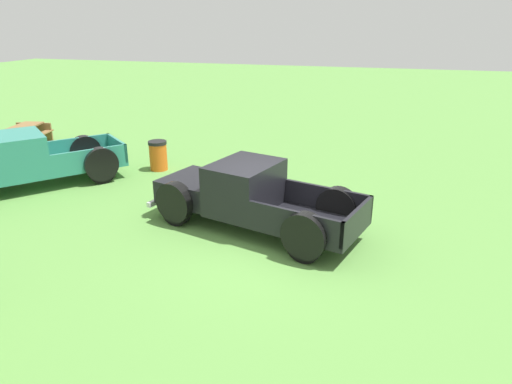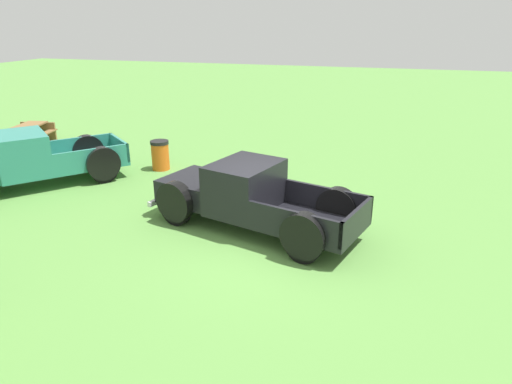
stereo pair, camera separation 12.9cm
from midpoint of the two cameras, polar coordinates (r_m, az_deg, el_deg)
name	(u,v)px [view 1 (the left image)]	position (r m, az deg, el deg)	size (l,w,h in m)	color
ground_plane	(264,243)	(10.13, 0.68, -6.37)	(80.00, 80.00, 0.00)	#5B9342
pickup_truck_foreground	(243,196)	(10.74, -2.00, -0.46)	(3.11, 5.33, 1.54)	black
pickup_truck_behind_left	(17,163)	(14.79, -27.64, 3.18)	(5.15, 4.71, 1.58)	#2D8475
picnic_table	(23,134)	(19.80, -27.01, 6.43)	(2.07, 1.82, 0.78)	olive
trash_can	(158,155)	(15.21, -12.24, 4.45)	(0.59, 0.59, 0.95)	orange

